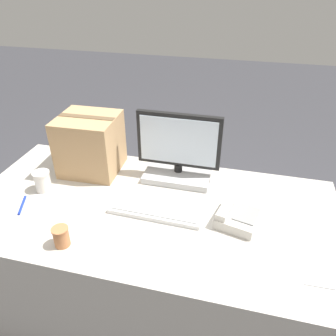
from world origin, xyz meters
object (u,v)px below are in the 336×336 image
paper_cup_left (42,181)px  monitor (178,155)px  cardboard_box (90,144)px  pen_marker (22,205)px  keyboard (156,210)px  spoon (334,289)px  desk_phone (238,215)px  paper_cup_right (61,237)px

paper_cup_left → monitor: bearing=24.3°
cardboard_box → pen_marker: bearing=-115.0°
keyboard → paper_cup_left: size_ratio=4.15×
spoon → pen_marker: size_ratio=1.20×
desk_phone → paper_cup_right: (-0.70, -0.33, 0.02)m
desk_phone → paper_cup_left: 0.99m
monitor → desk_phone: monitor is taller
keyboard → cardboard_box: 0.56m
keyboard → paper_cup_right: paper_cup_right is taller
monitor → paper_cup_right: (-0.36, -0.63, -0.09)m
desk_phone → paper_cup_left: paper_cup_left is taller
monitor → desk_phone: 0.46m
paper_cup_right → spoon: paper_cup_right is taller
keyboard → cardboard_box: size_ratio=1.39×
keyboard → spoon: keyboard is taller
monitor → cardboard_box: monitor is taller
paper_cup_right → desk_phone: bearing=25.5°
paper_cup_left → spoon: (1.36, -0.29, -0.05)m
keyboard → paper_cup_right: (-0.32, -0.30, 0.03)m
paper_cup_right → spoon: 1.07m
monitor → pen_marker: (-0.68, -0.44, -0.13)m
spoon → monitor: bearing=139.3°
keyboard → paper_cup_left: 0.62m
paper_cup_left → keyboard: bearing=-2.9°
paper_cup_left → paper_cup_right: 0.44m
desk_phone → cardboard_box: (-0.83, 0.25, 0.13)m
desk_phone → cardboard_box: 0.88m
monitor → cardboard_box: size_ratio=1.38×
paper_cup_left → pen_marker: size_ratio=0.80×
cardboard_box → paper_cup_right: bearing=-77.1°
paper_cup_right → cardboard_box: (-0.13, 0.59, 0.11)m
desk_phone → cardboard_box: size_ratio=0.76×
pen_marker → cardboard_box: bearing=132.3°
keyboard → paper_cup_left: bearing=178.7°
spoon → cardboard_box: cardboard_box is taller
cardboard_box → pen_marker: cardboard_box is taller
monitor → keyboard: bearing=-95.9°
spoon → pen_marker: pen_marker is taller
keyboard → paper_cup_left: paper_cup_left is taller
paper_cup_left → desk_phone: bearing=0.1°
spoon → pen_marker: (-1.39, 0.15, 0.00)m
cardboard_box → pen_marker: 0.47m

